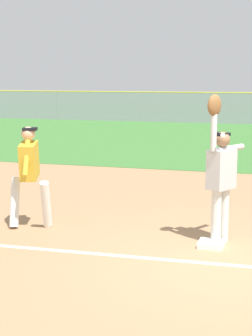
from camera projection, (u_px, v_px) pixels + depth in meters
ground_plane at (231, 266)px, 7.31m from camera, size 71.65×71.65×0.00m
first_base at (211, 244)px, 8.15m from camera, size 0.38×0.38×0.08m
fielder at (221, 171)px, 8.16m from camera, size 0.53×0.83×2.28m
runner at (29, 170)px, 9.01m from camera, size 0.84×0.83×1.72m
baseball at (223, 136)px, 7.79m from camera, size 0.07×0.07×0.07m
parked_car_green at (214, 107)px, 33.09m from camera, size 4.54×2.39×1.25m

